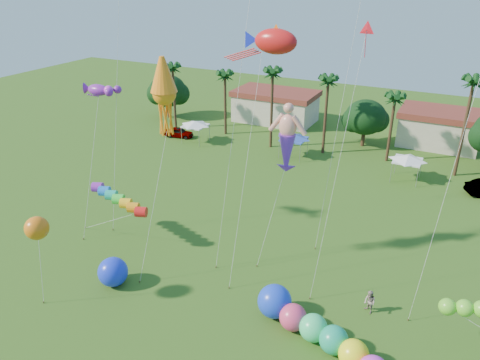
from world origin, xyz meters
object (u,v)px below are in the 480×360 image
at_px(caterpillar_inflatable, 323,335).
at_px(blue_ball, 113,272).
at_px(car_a, 179,132).
at_px(spectator_b, 370,302).

height_order(caterpillar_inflatable, blue_ball, caterpillar_inflatable).
bearing_deg(car_a, spectator_b, -138.07).
relative_size(spectator_b, caterpillar_inflatable, 0.16).
bearing_deg(spectator_b, caterpillar_inflatable, -72.08).
xyz_separation_m(caterpillar_inflatable, blue_ball, (-16.28, -0.87, 0.14)).
xyz_separation_m(car_a, spectator_b, (32.65, -25.15, 0.19)).
height_order(spectator_b, caterpillar_inflatable, caterpillar_inflatable).
xyz_separation_m(car_a, caterpillar_inflatable, (30.73, -29.88, 0.30)).
relative_size(car_a, blue_ball, 1.80).
height_order(car_a, spectator_b, spectator_b).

